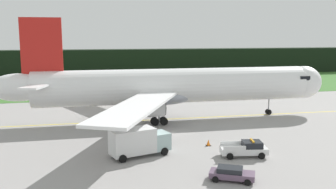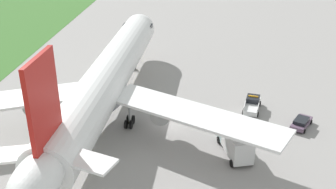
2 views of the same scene
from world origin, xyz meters
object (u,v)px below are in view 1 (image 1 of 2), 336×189
object	(u,v)px
ops_pickup_truck	(246,149)
catering_truck	(139,141)
staff_car	(231,173)
apron_cone	(208,143)
airliner	(171,87)

from	to	relation	value
ops_pickup_truck	catering_truck	distance (m)	12.23
catering_truck	staff_car	world-z (taller)	catering_truck
apron_cone	airliner	bearing A→B (deg)	94.42
staff_car	catering_truck	bearing A→B (deg)	129.78
ops_pickup_truck	apron_cone	size ratio (longest dim) A/B	7.14
airliner	ops_pickup_truck	bearing A→B (deg)	-79.05
catering_truck	staff_car	size ratio (longest dim) A/B	1.59
catering_truck	apron_cone	bearing A→B (deg)	13.03
ops_pickup_truck	staff_car	distance (m)	7.62
ops_pickup_truck	airliner	bearing A→B (deg)	100.95
apron_cone	staff_car	bearing A→B (deg)	-97.70
ops_pickup_truck	staff_car	size ratio (longest dim) A/B	1.20
airliner	catering_truck	size ratio (longest dim) A/B	7.48
catering_truck	staff_car	xyz separation A→B (m)	(7.60, -9.12, -1.04)
airliner	catering_truck	distance (m)	19.67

